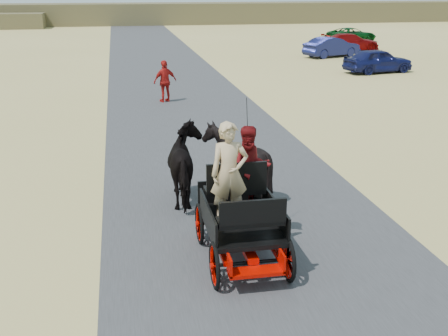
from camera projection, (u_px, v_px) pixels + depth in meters
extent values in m
plane|color=tan|center=(289.00, 292.00, 9.02)|extent=(140.00, 140.00, 0.00)
cube|color=#38383A|center=(289.00, 292.00, 9.02)|extent=(6.00, 140.00, 0.01)
cube|color=brown|center=(136.00, 14.00, 66.47)|extent=(140.00, 6.00, 2.40)
imported|color=black|center=(188.00, 165.00, 12.57)|extent=(0.91, 2.01, 1.70)
imported|color=black|center=(236.00, 162.00, 12.76)|extent=(1.37, 1.54, 1.70)
imported|color=tan|center=(229.00, 173.00, 9.63)|extent=(0.66, 0.43, 1.80)
imported|color=#660C0F|center=(250.00, 168.00, 10.27)|extent=(0.77, 0.60, 1.58)
imported|color=#A81613|center=(165.00, 81.00, 23.12)|extent=(1.09, 0.76, 1.73)
imported|color=navy|center=(378.00, 61.00, 30.78)|extent=(4.07, 2.22, 1.31)
imported|color=navy|center=(332.00, 47.00, 37.30)|extent=(4.19, 2.66, 1.30)
imported|color=maroon|center=(351.00, 42.00, 40.98)|extent=(4.21, 1.83, 1.20)
imported|color=#0C4C19|center=(352.00, 35.00, 46.91)|extent=(4.40, 2.54, 1.15)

